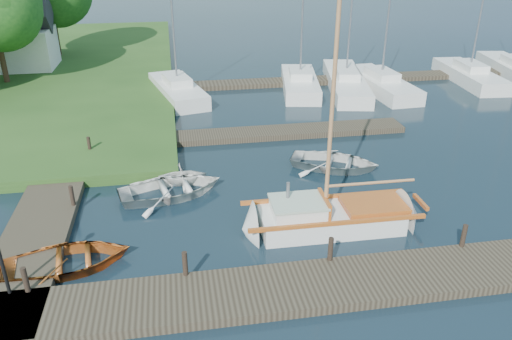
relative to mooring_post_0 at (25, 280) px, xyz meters
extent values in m
plane|color=black|center=(7.50, 5.00, -0.70)|extent=(160.00, 160.00, 0.00)
cube|color=#2F271C|center=(7.50, -1.00, -0.55)|extent=(18.00, 2.20, 0.30)
cube|color=#2F271C|center=(-0.50, 7.00, -0.55)|extent=(2.20, 18.00, 0.30)
cube|color=#2F271C|center=(9.50, 11.50, -0.55)|extent=(14.00, 1.60, 0.30)
cube|color=#2F271C|center=(17.50, 21.00, -0.55)|extent=(30.00, 1.60, 0.30)
cylinder|color=black|center=(0.00, 0.00, 0.00)|extent=(0.16, 0.16, 0.80)
cylinder|color=black|center=(4.50, 0.00, 0.00)|extent=(0.16, 0.16, 0.80)
cylinder|color=black|center=(9.00, 0.00, 0.00)|extent=(0.16, 0.16, 0.80)
cylinder|color=black|center=(13.50, 0.00, 0.00)|extent=(0.16, 0.16, 0.80)
cylinder|color=black|center=(0.50, 5.00, 0.00)|extent=(0.16, 0.16, 0.80)
cylinder|color=black|center=(0.50, 10.00, 0.00)|extent=(0.16, 0.16, 0.80)
cylinder|color=black|center=(-0.50, 0.00, 0.70)|extent=(0.10, 0.10, 2.20)
cube|color=white|center=(9.72, 2.30, -0.47)|extent=(5.02, 2.05, 0.90)
cone|color=white|center=(12.77, 2.27, -0.47)|extent=(1.32, 1.97, 1.96)
cone|color=white|center=(6.77, 2.33, -0.47)|extent=(1.02, 1.97, 1.96)
cube|color=#943D1B|center=(9.73, 3.24, 0.04)|extent=(6.20, 0.18, 0.14)
cube|color=#943D1B|center=(9.71, 1.36, 0.04)|extent=(6.20, 0.18, 0.14)
cube|color=#943D1B|center=(13.12, 2.26, 0.04)|extent=(0.13, 1.10, 0.14)
cube|color=white|center=(8.52, 2.31, 0.20)|extent=(1.81, 1.42, 0.44)
cube|color=#B0C5AE|center=(8.52, 2.31, 0.45)|extent=(1.92, 1.52, 0.08)
cube|color=#943D1B|center=(9.47, 2.30, 0.28)|extent=(0.13, 1.40, 0.60)
cylinder|color=slate|center=(8.22, 2.61, 0.78)|extent=(0.12, 0.12, 0.60)
cube|color=#943D1B|center=(11.32, 2.28, 0.08)|extent=(2.22, 1.52, 0.20)
cylinder|color=#A26943|center=(9.52, 2.30, 4.18)|extent=(0.14, 0.14, 8.40)
cylinder|color=#A26943|center=(11.12, 2.28, 0.98)|extent=(3.20, 0.13, 0.10)
imported|color=#943D1B|center=(0.84, 1.36, -0.30)|extent=(4.30, 3.38, 0.81)
imported|color=white|center=(4.16, 5.68, -0.27)|extent=(4.66, 3.77, 0.85)
imported|color=white|center=(4.66, 6.67, -0.18)|extent=(2.02, 1.75, 1.04)
imported|color=white|center=(11.42, 7.07, -0.30)|extent=(4.72, 4.21, 0.81)
cube|color=white|center=(4.81, 19.10, -0.25)|extent=(3.78, 7.39, 0.90)
cube|color=white|center=(4.81, 19.10, 0.45)|extent=(1.94, 2.73, 0.50)
cylinder|color=slate|center=(4.81, 19.10, 4.63)|extent=(0.12, 0.12, 8.87)
cube|color=white|center=(12.95, 19.40, -0.25)|extent=(3.44, 7.47, 0.90)
cube|color=white|center=(12.95, 19.40, 0.45)|extent=(1.82, 2.73, 0.50)
cylinder|color=slate|center=(12.95, 19.40, 4.95)|extent=(0.12, 0.12, 9.50)
cube|color=white|center=(16.11, 19.22, -0.25)|extent=(4.06, 9.80, 0.90)
cube|color=white|center=(16.11, 19.22, 0.45)|extent=(2.04, 3.55, 0.50)
cylinder|color=slate|center=(16.11, 19.22, 5.09)|extent=(0.12, 0.12, 9.78)
cube|color=white|center=(18.29, 18.39, -0.25)|extent=(2.66, 7.86, 0.90)
cube|color=white|center=(18.29, 18.39, 0.45)|extent=(1.56, 2.79, 0.50)
cylinder|color=slate|center=(18.29, 18.39, 4.97)|extent=(0.12, 0.12, 9.54)
cube|color=white|center=(25.32, 19.38, -0.25)|extent=(2.80, 7.82, 0.90)
cube|color=white|center=(25.32, 19.38, 0.45)|extent=(1.61, 2.79, 0.50)
cylinder|color=slate|center=(25.32, 19.38, 4.83)|extent=(0.12, 0.12, 9.27)
cube|color=white|center=(-6.50, 27.00, 1.20)|extent=(5.00, 4.00, 2.80)
cube|color=#2F2F32|center=(-6.50, 27.00, 3.64)|extent=(5.25, 2.88, 2.88)
cylinder|color=#332114|center=(-6.50, 23.00, 1.51)|extent=(0.36, 0.36, 3.42)
cylinder|color=#332114|center=(-4.50, 31.00, 1.64)|extent=(0.36, 0.36, 3.67)
camera|label=1|loc=(4.53, -12.37, 8.88)|focal=35.00mm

